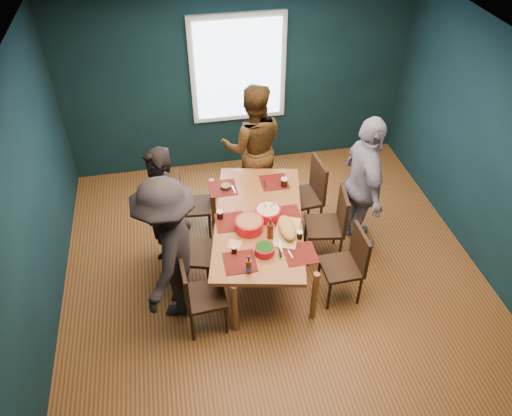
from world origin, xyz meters
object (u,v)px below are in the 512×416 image
(person_back, at_px, (253,147))
(bowl_herbs, at_px, (264,249))
(person_near_left, at_px, (169,251))
(chair_left_mid, at_px, (185,246))
(chair_left_near, at_px, (196,292))
(person_right, at_px, (364,186))
(chair_right_mid, at_px, (333,220))
(chair_right_far, at_px, (310,190))
(chair_right_near, at_px, (350,260))
(person_far_left, at_px, (163,213))
(bowl_salad, at_px, (249,225))
(bowl_dumpling, at_px, (268,213))
(cutting_board, at_px, (287,229))
(chair_left_far, at_px, (188,201))
(dining_table, at_px, (259,223))

(person_back, distance_m, bowl_herbs, 1.86)
(person_near_left, bearing_deg, chair_left_mid, 175.20)
(chair_left_near, bearing_deg, person_right, 20.10)
(person_back, relative_size, person_right, 0.98)
(chair_right_mid, bearing_deg, chair_right_far, 110.48)
(chair_right_mid, bearing_deg, person_near_left, -157.46)
(chair_right_mid, xyz_separation_m, chair_right_near, (-0.01, -0.65, -0.02))
(person_far_left, relative_size, bowl_salad, 5.24)
(bowl_dumpling, bearing_deg, person_back, 86.96)
(person_far_left, height_order, bowl_herbs, person_far_left)
(person_right, distance_m, cutting_board, 1.16)
(chair_left_far, bearing_deg, bowl_herbs, -55.99)
(chair_right_mid, xyz_separation_m, bowl_herbs, (-0.96, -0.56, 0.24))
(chair_left_near, relative_size, cutting_board, 1.42)
(chair_left_far, bearing_deg, chair_left_near, -86.39)
(chair_left_mid, bearing_deg, bowl_salad, 12.91)
(bowl_herbs, bearing_deg, cutting_board, 39.48)
(person_far_left, relative_size, bowl_herbs, 7.63)
(person_right, bearing_deg, bowl_dumpling, 100.84)
(bowl_salad, bearing_deg, bowl_herbs, -76.96)
(chair_left_mid, bearing_deg, chair_left_far, 99.84)
(chair_left_near, height_order, person_far_left, person_far_left)
(cutting_board, bearing_deg, bowl_herbs, -118.53)
(person_back, distance_m, person_near_left, 2.13)
(chair_right_mid, bearing_deg, cutting_board, -145.59)
(chair_right_far, relative_size, person_near_left, 0.57)
(chair_left_mid, xyz_separation_m, bowl_dumpling, (0.99, 0.12, 0.23))
(person_near_left, bearing_deg, chair_right_mid, 123.20)
(chair_right_near, bearing_deg, bowl_herbs, 172.91)
(chair_left_mid, bearing_deg, bowl_dumpling, 23.63)
(chair_right_mid, distance_m, cutting_board, 0.76)
(chair_right_far, height_order, bowl_herbs, chair_right_far)
(chair_left_far, height_order, chair_left_near, chair_left_near)
(chair_left_mid, height_order, bowl_herbs, chair_left_mid)
(chair_right_far, bearing_deg, chair_left_mid, -162.79)
(chair_right_near, bearing_deg, person_far_left, 154.83)
(bowl_herbs, bearing_deg, person_right, 28.11)
(bowl_salad, bearing_deg, cutting_board, -19.86)
(person_back, bearing_deg, chair_left_near, 71.88)
(chair_right_near, relative_size, person_far_left, 0.56)
(person_right, bearing_deg, chair_left_near, 117.15)
(chair_right_near, xyz_separation_m, person_right, (0.41, 0.82, 0.36))
(chair_right_far, height_order, person_far_left, person_far_left)
(person_far_left, relative_size, person_near_left, 0.95)
(dining_table, height_order, person_back, person_back)
(chair_left_mid, relative_size, bowl_herbs, 4.61)
(person_far_left, bearing_deg, chair_left_far, 128.89)
(dining_table, bearing_deg, chair_right_mid, 12.17)
(chair_left_near, relative_size, person_near_left, 0.53)
(chair_left_near, relative_size, person_right, 0.52)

